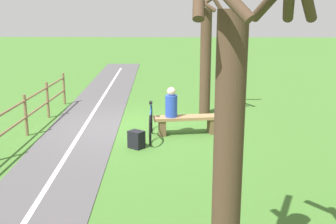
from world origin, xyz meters
name	(u,v)px	position (x,y,z in m)	size (l,w,h in m)	color
ground_plane	(127,128)	(0.00, 0.00, 0.00)	(80.00, 80.00, 0.00)	#3D6B28
paved_path	(47,187)	(0.98, 4.00, 0.01)	(1.92, 36.00, 0.02)	#4C494C
path_centre_line	(47,186)	(0.98, 4.00, 0.02)	(0.10, 32.00, 0.00)	silver
bench	(187,122)	(-1.66, 0.55, 0.33)	(1.80, 0.68, 0.48)	#937047
person_seated	(171,104)	(-1.25, 0.62, 0.83)	(0.36, 0.36, 0.78)	#2847B7
bicycle	(151,123)	(-0.73, 0.92, 0.38)	(0.12, 1.82, 0.91)	black
backpack	(137,140)	(-0.45, 1.72, 0.21)	(0.43, 0.41, 0.42)	black
tree_mid_field	(206,55)	(-2.26, -1.67, 1.85)	(1.15, 1.18, 4.45)	#473323
tree_far_right	(233,122)	(-2.03, 6.59, 1.96)	(1.66, 1.63, 4.13)	#473323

